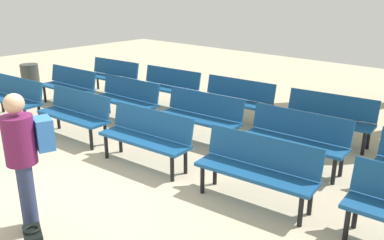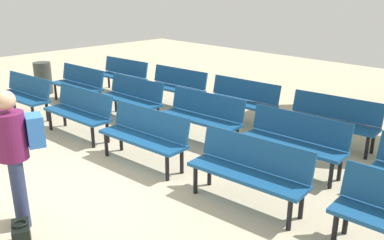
# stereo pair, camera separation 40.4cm
# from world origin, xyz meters

# --- Properties ---
(ground_plane) EXTENTS (24.33, 24.33, 0.00)m
(ground_plane) POSITION_xyz_m (0.00, 0.00, 0.00)
(ground_plane) COLOR #BCAD8E
(bench_r0_c0) EXTENTS (1.64, 0.64, 0.87)m
(bench_r0_c0) POSITION_xyz_m (-3.96, 1.23, 0.50)
(bench_r0_c0) COLOR navy
(bench_r0_c0) RESTS_ON ground_plane
(bench_r0_c1) EXTENTS (1.63, 0.60, 0.87)m
(bench_r0_c1) POSITION_xyz_m (-2.02, 1.46, 0.50)
(bench_r0_c1) COLOR navy
(bench_r0_c1) RESTS_ON ground_plane
(bench_r0_c2) EXTENTS (1.64, 0.62, 0.87)m
(bench_r0_c2) POSITION_xyz_m (-0.15, 1.54, 0.50)
(bench_r0_c2) COLOR navy
(bench_r0_c2) RESTS_ON ground_plane
(bench_r0_c3) EXTENTS (1.64, 0.65, 0.87)m
(bench_r0_c3) POSITION_xyz_m (1.80, 1.70, 0.50)
(bench_r0_c3) COLOR navy
(bench_r0_c3) RESTS_ON ground_plane
(bench_r1_c0) EXTENTS (1.63, 0.59, 0.87)m
(bench_r1_c0) POSITION_xyz_m (-4.02, 2.58, 0.50)
(bench_r1_c0) COLOR navy
(bench_r1_c0) RESTS_ON ground_plane
(bench_r1_c1) EXTENTS (1.62, 0.56, 0.87)m
(bench_r1_c1) POSITION_xyz_m (-2.11, 2.75, 0.50)
(bench_r1_c1) COLOR navy
(bench_r1_c1) RESTS_ON ground_plane
(bench_r1_c2) EXTENTS (1.64, 0.63, 0.87)m
(bench_r1_c2) POSITION_xyz_m (-0.19, 2.90, 0.50)
(bench_r1_c2) COLOR navy
(bench_r1_c2) RESTS_ON ground_plane
(bench_r1_c3) EXTENTS (1.63, 0.60, 0.87)m
(bench_r1_c3) POSITION_xyz_m (1.65, 3.02, 0.50)
(bench_r1_c3) COLOR navy
(bench_r1_c3) RESTS_ON ground_plane
(bench_r2_c0) EXTENTS (1.64, 0.63, 0.87)m
(bench_r2_c0) POSITION_xyz_m (-4.12, 3.93, 0.50)
(bench_r2_c0) COLOR navy
(bench_r2_c0) RESTS_ON ground_plane
(bench_r2_c1) EXTENTS (1.63, 0.61, 0.87)m
(bench_r2_c1) POSITION_xyz_m (-2.21, 4.10, 0.50)
(bench_r2_c1) COLOR navy
(bench_r2_c1) RESTS_ON ground_plane
(bench_r2_c2) EXTENTS (1.63, 0.60, 0.87)m
(bench_r2_c2) POSITION_xyz_m (-0.37, 4.25, 0.50)
(bench_r2_c2) COLOR navy
(bench_r2_c2) RESTS_ON ground_plane
(bench_r2_c3) EXTENTS (1.64, 0.64, 0.87)m
(bench_r2_c3) POSITION_xyz_m (1.58, 4.36, 0.50)
(bench_r2_c3) COLOR navy
(bench_r2_c3) RESTS_ON ground_plane
(visitor_with_backpack) EXTENTS (0.45, 0.59, 1.65)m
(visitor_with_backpack) POSITION_xyz_m (0.20, -0.58, 0.94)
(visitor_with_backpack) COLOR navy
(visitor_with_backpack) RESTS_ON ground_plane
(handbag) EXTENTS (0.36, 0.29, 0.29)m
(handbag) POSITION_xyz_m (0.62, -0.81, 0.13)
(handbag) COLOR black
(handbag) RESTS_ON ground_plane
(trash_bin) EXTENTS (0.44, 0.44, 0.82)m
(trash_bin) POSITION_xyz_m (-5.53, 2.40, 0.41)
(trash_bin) COLOR #383D38
(trash_bin) RESTS_ON ground_plane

